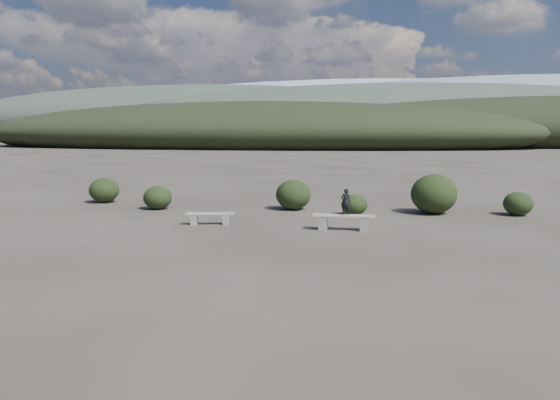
# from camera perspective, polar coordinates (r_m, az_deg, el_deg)

# --- Properties ---
(ground) EXTENTS (1200.00, 1200.00, 0.00)m
(ground) POSITION_cam_1_polar(r_m,az_deg,el_deg) (13.14, -3.89, -6.64)
(ground) COLOR #2D2823
(ground) RESTS_ON ground
(bench_left) EXTENTS (1.66, 0.73, 0.41)m
(bench_left) POSITION_cam_1_polar(r_m,az_deg,el_deg) (18.54, -7.33, -1.82)
(bench_left) COLOR slate
(bench_left) RESTS_ON ground
(bench_right) EXTENTS (1.99, 0.50, 0.49)m
(bench_right) POSITION_cam_1_polar(r_m,az_deg,el_deg) (17.48, 6.66, -2.19)
(bench_right) COLOR slate
(bench_right) RESTS_ON ground
(seated_person) EXTENTS (0.32, 0.21, 0.85)m
(seated_person) POSITION_cam_1_polar(r_m,az_deg,el_deg) (17.39, 6.90, -0.19)
(seated_person) COLOR black
(seated_person) RESTS_ON bench_right
(shrub_a) EXTENTS (1.15, 1.15, 0.94)m
(shrub_a) POSITION_cam_1_polar(r_m,az_deg,el_deg) (22.53, -12.67, 0.24)
(shrub_a) COLOR black
(shrub_a) RESTS_ON ground
(shrub_b) EXTENTS (1.41, 1.41, 1.21)m
(shrub_b) POSITION_cam_1_polar(r_m,az_deg,el_deg) (21.86, 1.41, 0.56)
(shrub_b) COLOR black
(shrub_b) RESTS_ON ground
(shrub_c) EXTENTS (0.98, 0.98, 0.78)m
(shrub_c) POSITION_cam_1_polar(r_m,az_deg,el_deg) (20.65, 7.76, -0.49)
(shrub_c) COLOR black
(shrub_c) RESTS_ON ground
(shrub_d) EXTENTS (1.73, 1.73, 1.52)m
(shrub_d) POSITION_cam_1_polar(r_m,az_deg,el_deg) (21.58, 15.78, 0.61)
(shrub_d) COLOR black
(shrub_d) RESTS_ON ground
(shrub_e) EXTENTS (1.07, 1.07, 0.89)m
(shrub_e) POSITION_cam_1_polar(r_m,az_deg,el_deg) (22.21, 23.62, -0.36)
(shrub_e) COLOR black
(shrub_e) RESTS_ON ground
(shrub_f) EXTENTS (1.28, 1.28, 1.09)m
(shrub_f) POSITION_cam_1_polar(r_m,az_deg,el_deg) (25.26, -17.91, 0.98)
(shrub_f) COLOR black
(shrub_f) RESTS_ON ground
(mountain_ridges) EXTENTS (500.00, 400.00, 56.00)m
(mountain_ridges) POSITION_cam_1_polar(r_m,az_deg,el_deg) (351.59, 10.20, 8.40)
(mountain_ridges) COLOR black
(mountain_ridges) RESTS_ON ground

